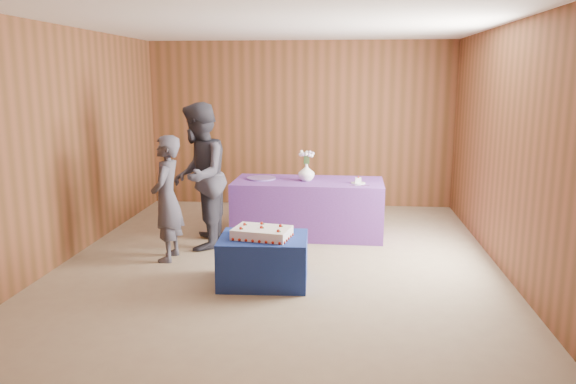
# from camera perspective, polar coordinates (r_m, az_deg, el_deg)

# --- Properties ---
(ground) EXTENTS (6.00, 6.00, 0.00)m
(ground) POSITION_cam_1_polar(r_m,az_deg,el_deg) (6.66, -0.81, -6.96)
(ground) COLOR gray
(ground) RESTS_ON ground
(room_shell) EXTENTS (5.04, 6.04, 2.72)m
(room_shell) POSITION_cam_1_polar(r_m,az_deg,el_deg) (6.32, -0.86, 8.74)
(room_shell) COLOR brown
(room_shell) RESTS_ON ground
(cake_table) EXTENTS (0.93, 0.74, 0.50)m
(cake_table) POSITION_cam_1_polar(r_m,az_deg,el_deg) (5.89, -2.50, -6.91)
(cake_table) COLOR navy
(cake_table) RESTS_ON ground
(serving_table) EXTENTS (2.02, 0.94, 0.75)m
(serving_table) POSITION_cam_1_polar(r_m,az_deg,el_deg) (7.63, 2.06, -1.60)
(serving_table) COLOR #683695
(serving_table) RESTS_ON ground
(sheet_cake) EXTENTS (0.65, 0.50, 0.14)m
(sheet_cake) POSITION_cam_1_polar(r_m,az_deg,el_deg) (5.77, -2.66, -4.15)
(sheet_cake) COLOR white
(sheet_cake) RESTS_ON cake_table
(vase) EXTENTS (0.25, 0.25, 0.23)m
(vase) POSITION_cam_1_polar(r_m,az_deg,el_deg) (7.53, 1.88, 2.00)
(vase) COLOR white
(vase) RESTS_ON serving_table
(flower_spray) EXTENTS (0.21, 0.21, 0.16)m
(flower_spray) POSITION_cam_1_polar(r_m,az_deg,el_deg) (7.49, 1.89, 3.88)
(flower_spray) COLOR #245A27
(flower_spray) RESTS_ON vase
(platter) EXTENTS (0.50, 0.50, 0.02)m
(platter) POSITION_cam_1_polar(r_m,az_deg,el_deg) (7.68, -2.72, 1.41)
(platter) COLOR #7453A7
(platter) RESTS_ON serving_table
(plate) EXTENTS (0.21, 0.21, 0.01)m
(plate) POSITION_cam_1_polar(r_m,az_deg,el_deg) (7.40, 7.14, 0.91)
(plate) COLOR silver
(plate) RESTS_ON serving_table
(cake_slice) EXTENTS (0.08, 0.07, 0.09)m
(cake_slice) POSITION_cam_1_polar(r_m,az_deg,el_deg) (7.39, 7.15, 1.22)
(cake_slice) COLOR white
(cake_slice) RESTS_ON plate
(knife) EXTENTS (0.26, 0.06, 0.00)m
(knife) POSITION_cam_1_polar(r_m,az_deg,el_deg) (7.25, 7.27, 0.65)
(knife) COLOR silver
(knife) RESTS_ON serving_table
(guest_left) EXTENTS (0.37, 0.55, 1.47)m
(guest_left) POSITION_cam_1_polar(r_m,az_deg,el_deg) (6.66, -12.21, -0.66)
(guest_left) COLOR #3D3C47
(guest_left) RESTS_ON ground
(guest_right) EXTENTS (0.76, 0.94, 1.82)m
(guest_right) POSITION_cam_1_polar(r_m,az_deg,el_deg) (7.06, -9.03, 1.60)
(guest_right) COLOR #33333D
(guest_right) RESTS_ON ground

